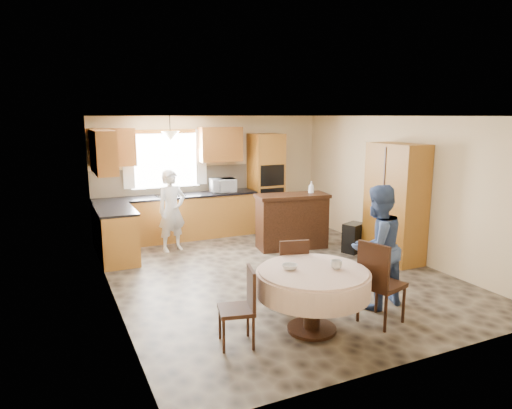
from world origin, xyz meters
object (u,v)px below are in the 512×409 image
Objects in this scene: dining_table at (313,283)px; chair_right at (378,279)px; chair_left at (242,303)px; chair_back at (292,269)px; sideboard at (292,223)px; oven_tower at (266,182)px; person_sink at (172,211)px; cupboard at (395,203)px; person_dining at (377,247)px.

chair_right is (0.81, -0.18, -0.01)m from dining_table.
chair_back is (0.99, 0.67, 0.04)m from chair_left.
sideboard is at bearing 155.67° from chair_left.
person_sink is at bearing -162.40° from oven_tower.
person_sink is at bearing -170.27° from chair_left.
dining_table is (-1.66, -4.64, -0.47)m from oven_tower.
chair_right is 0.68× the size of person_sink.
chair_back is at bearing 136.84° from chair_left.
person_sink is at bearing 167.77° from sideboard.
oven_tower is at bearing -97.28° from chair_back.
oven_tower is at bearing 110.17° from cupboard.
chair_left is at bearing -107.06° from person_sink.
dining_table is 0.73m from chair_back.
oven_tower is 1.29× the size of person_dining.
cupboard is at bearing 32.32° from dining_table.
chair_right is (1.68, -0.23, 0.09)m from chair_left.
chair_back is (-1.35, -2.41, 0.03)m from sideboard.
sideboard is 3.45m from dining_table.
chair_back is at bearing -30.77° from person_dining.
person_sink is 0.93× the size of person_dining.
chair_right is 4.35m from person_sink.
person_dining is (-0.53, -4.38, -0.24)m from oven_tower.
oven_tower is 1.04× the size of cupboard.
sideboard is at bearing 64.76° from dining_table.
oven_tower is 2.44m from person_sink.
sideboard is at bearing -34.15° from person_sink.
person_dining is at bearing 12.99° from dining_table.
person_sink reaches higher than chair_back.
oven_tower is 3.10m from cupboard.
cupboard is at bearing -61.45° from chair_right.
chair_right is at bearing -12.76° from dining_table.
sideboard is 3.86m from chair_left.
oven_tower reaches higher than dining_table.
sideboard reaches higher than dining_table.
dining_table is 1.41× the size of chair_back.
chair_left is (-2.53, -4.59, -0.58)m from oven_tower.
chair_right is (-1.92, -1.91, -0.45)m from cupboard.
dining_table is at bearing 6.41° from person_dining.
sideboard is at bearing -103.35° from person_dining.
sideboard reaches higher than chair_left.
chair_back is 0.61× the size of person_sink.
oven_tower is 4.92m from chair_right.
cupboard reaches higher than chair_right.
cupboard is at bearing -144.05° from person_dining.
chair_back is at bearing -158.78° from cupboard.
sideboard is 1.03× the size of dining_table.
oven_tower reaches higher than chair_right.
oven_tower is at bearing 164.13° from chair_left.
chair_back is (-2.61, -1.01, -0.50)m from cupboard.
oven_tower is 1.63m from sideboard.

